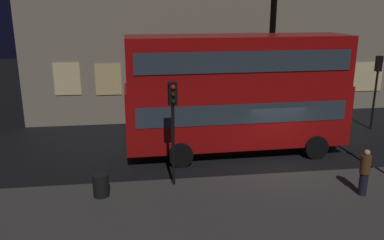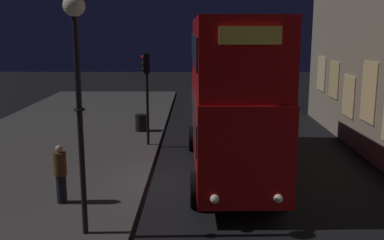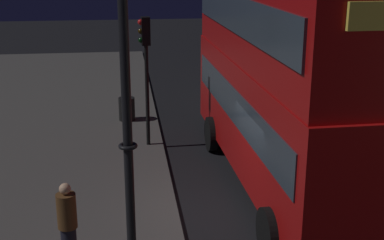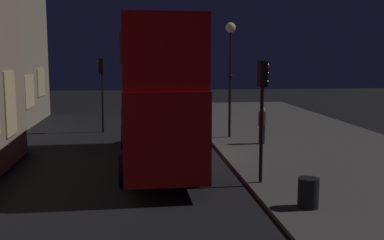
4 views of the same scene
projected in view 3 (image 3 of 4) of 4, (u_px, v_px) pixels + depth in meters
ground_plane at (219, 216)px, 12.72m from camera, size 80.00×80.00×0.00m
double_decker_bus at (284, 71)px, 13.54m from camera, size 10.48×3.07×5.59m
traffic_light_near_kerb at (146, 55)px, 16.27m from camera, size 0.34×0.37×4.06m
street_lamp at (125, 68)px, 7.37m from camera, size 0.52×0.52×5.91m
pedestrian at (68, 225)px, 10.18m from camera, size 0.37×0.37×1.78m
litter_bin at (127, 109)px, 19.53m from camera, size 0.59×0.59×0.85m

